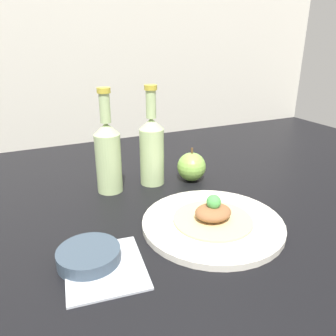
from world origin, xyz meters
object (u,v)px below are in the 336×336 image
cider_bottle_left (108,154)px  apple (192,167)px  plated_food (214,214)px  plate (214,222)px  dipping_bowl (89,256)px  cider_bottle_right (152,148)px

cider_bottle_left → apple: size_ratio=2.79×
cider_bottle_left → apple: bearing=-7.3°
cider_bottle_left → plated_food: bearing=-60.2°
plate → plated_food: bearing=180.0°
plated_food → dipping_bowl: size_ratio=1.50×
plate → dipping_bowl: bearing=-177.5°
cider_bottle_right → apple: bearing=-15.1°
plated_food → dipping_bowl: (-25.40, -1.13, -1.44)cm
plate → dipping_bowl: (-25.40, -1.13, 0.47)cm
plated_food → dipping_bowl: bearing=-177.5°
cider_bottle_right → dipping_bowl: bearing=-130.4°
apple → dipping_bowl: apple is taller
cider_bottle_right → dipping_bowl: 35.46cm
plate → cider_bottle_right: size_ratio=1.12×
cider_bottle_left → cider_bottle_right: bearing=0.0°
plated_food → apple: apple is taller
cider_bottle_left → dipping_bowl: cider_bottle_left is taller
apple → plated_food: bearing=-107.5°
apple → dipping_bowl: 40.18cm
plated_food → apple: 23.51cm
plated_food → cider_bottle_left: cider_bottle_left is taller
plated_food → dipping_bowl: 25.46cm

